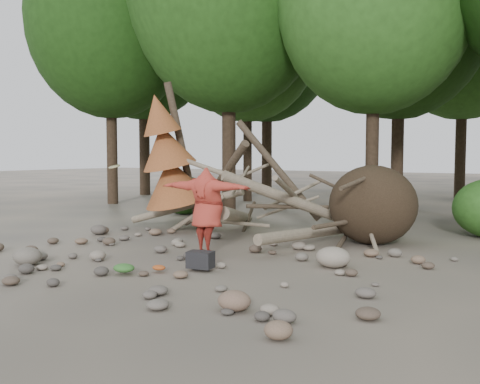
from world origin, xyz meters
The scene contains 13 objects.
ground centered at (0.00, 0.00, 0.00)m, with size 120.00×120.00×0.00m, color #514C44.
deadfall_pile centered at (2.02, 4.24, 0.95)m, with size 8.55×5.24×3.30m.
dead_conifer centered at (-3.12, 3.37, 2.11)m, with size 2.06×2.16×4.35m.
bush_left centered at (-5.50, 7.20, 0.72)m, with size 1.80×1.80×1.44m, color #1D4612.
bush_mid centered at (0.80, 7.80, 0.56)m, with size 1.40×1.40×1.12m, color #275919.
frisbee_thrower centered at (-0.02, 0.87, 1.02)m, with size 3.53×1.07×1.95m.
backpack centered at (0.75, -0.45, 0.16)m, with size 0.48×0.32×0.32m, color black.
cloth_green centered at (-0.28, -1.47, 0.08)m, with size 0.43×0.35×0.16m, color #336B2A.
cloth_orange centered at (0.16, -0.99, 0.05)m, with size 0.27×0.22×0.10m, color #AC4B1D.
boulder_front_left centered at (-2.57, -1.84, 0.18)m, with size 0.60×0.54×0.36m, color slate.
boulder_front_right centered at (2.70, -2.33, 0.15)m, with size 0.49×0.44×0.30m, color #7D614E.
boulder_mid_right centered at (2.80, 1.19, 0.21)m, with size 0.69×0.62×0.41m, color gray.
boulder_mid_left centered at (-4.44, 1.87, 0.14)m, with size 0.47×0.42×0.28m, color #59514A.
Camera 1 is at (6.71, -8.70, 2.24)m, focal length 40.00 mm.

